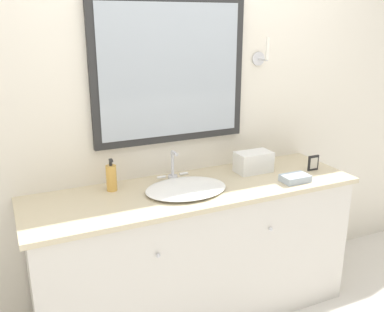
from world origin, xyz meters
name	(u,v)px	position (x,y,z in m)	size (l,w,h in m)	color
wall_back	(173,110)	(0.00, 0.63, 1.28)	(8.00, 0.18, 2.55)	silver
vanity_counter	(195,252)	(0.00, 0.31, 0.44)	(2.01, 0.60, 0.88)	beige
sink_basin	(186,188)	(-0.07, 0.28, 0.89)	(0.49, 0.42, 0.19)	white
soap_bottle	(111,178)	(-0.46, 0.47, 0.96)	(0.06, 0.06, 0.20)	gold
appliance_box	(254,162)	(0.46, 0.40, 0.94)	(0.23, 0.14, 0.13)	white
picture_frame	(313,163)	(0.84, 0.26, 0.93)	(0.08, 0.01, 0.10)	black
hand_towel_near_sink	(295,178)	(0.60, 0.14, 0.90)	(0.17, 0.11, 0.04)	#A8B7C6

